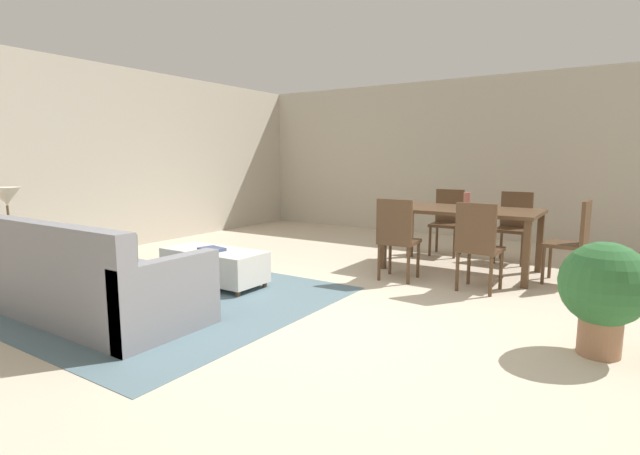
# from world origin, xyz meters

# --- Properties ---
(ground_plane) EXTENTS (10.80, 10.80, 0.00)m
(ground_plane) POSITION_xyz_m (0.00, 0.00, 0.00)
(ground_plane) COLOR beige
(wall_back) EXTENTS (9.00, 0.12, 2.70)m
(wall_back) POSITION_xyz_m (0.00, 5.00, 1.35)
(wall_back) COLOR #BCB2A0
(wall_back) RESTS_ON ground_plane
(wall_left) EXTENTS (0.12, 11.00, 2.70)m
(wall_left) POSITION_xyz_m (-4.50, 0.50, 1.35)
(wall_left) COLOR #BCB2A0
(wall_left) RESTS_ON ground_plane
(area_rug) EXTENTS (3.00, 2.80, 0.01)m
(area_rug) POSITION_xyz_m (-1.78, -0.37, 0.00)
(area_rug) COLOR slate
(area_rug) RESTS_ON ground_plane
(couch) EXTENTS (2.10, 0.92, 0.86)m
(couch) POSITION_xyz_m (-1.84, -1.07, 0.29)
(couch) COLOR gray
(couch) RESTS_ON ground_plane
(ottoman_table) EXTENTS (1.16, 0.51, 0.38)m
(ottoman_table) POSITION_xyz_m (-1.72, 0.28, 0.22)
(ottoman_table) COLOR silver
(ottoman_table) RESTS_ON ground_plane
(side_table) EXTENTS (0.40, 0.40, 0.55)m
(side_table) POSITION_xyz_m (-3.19, -1.07, 0.44)
(side_table) COLOR brown
(side_table) RESTS_ON ground_plane
(table_lamp) EXTENTS (0.26, 0.26, 0.52)m
(table_lamp) POSITION_xyz_m (-3.19, -1.07, 0.96)
(table_lamp) COLOR brown
(table_lamp) RESTS_ON side_table
(dining_table) EXTENTS (1.77, 0.98, 0.76)m
(dining_table) POSITION_xyz_m (0.30, 2.39, 0.68)
(dining_table) COLOR #513823
(dining_table) RESTS_ON ground_plane
(dining_chair_near_left) EXTENTS (0.43, 0.43, 0.92)m
(dining_chair_near_left) POSITION_xyz_m (-0.14, 1.51, 0.52)
(dining_chair_near_left) COLOR #513823
(dining_chair_near_left) RESTS_ON ground_plane
(dining_chair_near_right) EXTENTS (0.42, 0.42, 0.92)m
(dining_chair_near_right) POSITION_xyz_m (0.74, 1.53, 0.52)
(dining_chair_near_right) COLOR #513823
(dining_chair_near_right) RESTS_ON ground_plane
(dining_chair_far_left) EXTENTS (0.42, 0.42, 0.92)m
(dining_chair_far_left) POSITION_xyz_m (-0.15, 3.28, 0.52)
(dining_chair_far_left) COLOR #513823
(dining_chair_far_left) RESTS_ON ground_plane
(dining_chair_far_right) EXTENTS (0.41, 0.41, 0.92)m
(dining_chair_far_right) POSITION_xyz_m (0.74, 3.27, 0.52)
(dining_chair_far_right) COLOR #513823
(dining_chair_far_right) RESTS_ON ground_plane
(dining_chair_head_east) EXTENTS (0.43, 0.43, 0.92)m
(dining_chair_head_east) POSITION_xyz_m (1.52, 2.39, 0.52)
(dining_chair_head_east) COLOR #513823
(dining_chair_head_east) RESTS_ON ground_plane
(vase_centerpiece) EXTENTS (0.08, 0.08, 0.20)m
(vase_centerpiece) POSITION_xyz_m (0.36, 2.39, 0.86)
(vase_centerpiece) COLOR #B26659
(vase_centerpiece) RESTS_ON dining_table
(book_on_ottoman) EXTENTS (0.29, 0.25, 0.03)m
(book_on_ottoman) POSITION_xyz_m (-1.70, 0.22, 0.40)
(book_on_ottoman) COLOR #3F4C72
(book_on_ottoman) RESTS_ON ottoman_table
(potted_plant) EXTENTS (0.58, 0.58, 0.80)m
(potted_plant) POSITION_xyz_m (1.89, 0.40, 0.47)
(potted_plant) COLOR #996B4C
(potted_plant) RESTS_ON ground_plane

